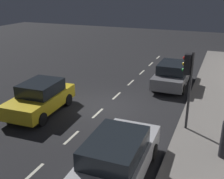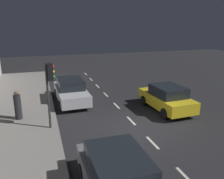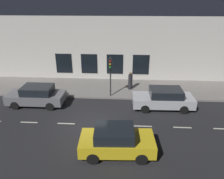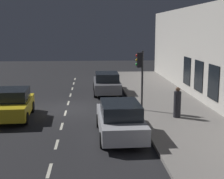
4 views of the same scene
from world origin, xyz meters
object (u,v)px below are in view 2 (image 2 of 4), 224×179
object	(u,v)px
parked_car_1	(71,91)
pedestrian_0	(18,106)
traffic_light	(50,80)
parked_car_0	(167,98)

from	to	relation	value
parked_car_1	pedestrian_0	xyz separation A→B (m)	(3.25, 2.48, 0.10)
traffic_light	parked_car_1	world-z (taller)	traffic_light
traffic_light	parked_car_0	size ratio (longest dim) A/B	0.83
parked_car_0	pedestrian_0	bearing A→B (deg)	171.35
parked_car_0	traffic_light	bearing A→B (deg)	-176.26
parked_car_0	parked_car_1	distance (m)	6.45
parked_car_1	pedestrian_0	bearing A→B (deg)	36.08
traffic_light	parked_car_1	size ratio (longest dim) A/B	0.74
traffic_light	parked_car_0	bearing A→B (deg)	-173.54
parked_car_0	parked_car_1	xyz separation A→B (m)	(5.49, -3.39, 0.00)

